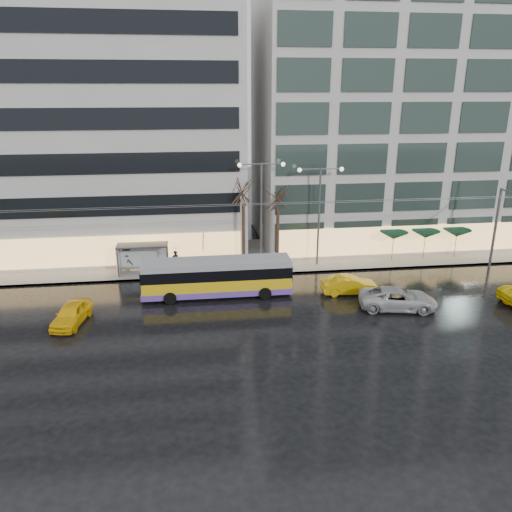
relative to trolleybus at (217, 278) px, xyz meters
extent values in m
plane|color=black|center=(2.15, -5.17, -1.40)|extent=(140.00, 140.00, 0.00)
cube|color=gray|center=(4.15, 8.83, -1.32)|extent=(80.00, 10.00, 0.15)
cube|color=slate|center=(4.15, 3.88, -1.32)|extent=(80.00, 0.10, 0.15)
cube|color=#A7A39F|center=(-13.85, 13.83, 9.75)|extent=(34.00, 14.00, 22.00)
cube|color=#A7A39F|center=(21.15, 13.83, 11.25)|extent=(32.00, 14.00, 25.00)
cube|color=gold|center=(0.00, 0.00, -0.43)|extent=(11.02, 2.30, 1.38)
cube|color=#5D3E9C|center=(0.00, 0.00, -0.89)|extent=(11.06, 2.34, 0.46)
cube|color=black|center=(0.00, 0.00, 0.58)|extent=(11.04, 2.32, 0.83)
cube|color=gray|center=(0.00, 0.00, 1.22)|extent=(11.02, 2.30, 0.46)
cube|color=black|center=(5.54, 0.00, 0.44)|extent=(0.06, 2.11, 1.19)
cube|color=black|center=(-5.54, 0.00, 0.44)|extent=(0.06, 2.11, 1.19)
cylinder|color=black|center=(3.49, 1.15, -0.94)|extent=(0.92, 0.32, 0.92)
cylinder|color=black|center=(3.49, -1.15, -0.94)|extent=(0.92, 0.32, 0.92)
cylinder|color=black|center=(-3.49, 1.15, -0.94)|extent=(0.92, 0.32, 0.92)
cylinder|color=black|center=(-3.49, -1.15, -0.94)|extent=(0.92, 0.32, 0.92)
cylinder|color=#595B60|center=(-0.92, 0.87, 2.55)|extent=(0.06, 3.42, 2.42)
cylinder|color=#595B60|center=(-0.92, 1.33, 2.55)|extent=(0.06, 3.42, 2.42)
cylinder|color=#595B60|center=(24.15, 3.33, 2.10)|extent=(0.24, 0.24, 7.00)
cylinder|color=#595B60|center=(3.15, 0.58, 5.40)|extent=(42.00, 0.04, 0.04)
cylinder|color=#595B60|center=(3.15, 1.08, 5.40)|extent=(42.00, 0.04, 0.04)
cube|color=#595B60|center=(-5.85, 5.33, 1.20)|extent=(4.20, 1.60, 0.12)
cube|color=silver|center=(-5.85, 6.03, -0.05)|extent=(4.00, 0.05, 2.20)
cube|color=white|center=(-7.90, 5.33, -0.05)|extent=(0.10, 1.40, 2.20)
cylinder|color=#595B60|center=(-7.85, 4.63, -0.05)|extent=(0.10, 0.10, 2.40)
cylinder|color=#595B60|center=(-7.85, 6.03, -0.05)|extent=(0.10, 0.10, 2.40)
cylinder|color=#595B60|center=(-3.85, 4.63, -0.05)|extent=(0.10, 0.10, 2.40)
cylinder|color=#595B60|center=(-3.85, 6.03, -0.05)|extent=(0.10, 0.10, 2.40)
cylinder|color=#595B60|center=(4.15, 5.63, 3.25)|extent=(0.18, 0.18, 9.00)
cylinder|color=#595B60|center=(3.25, 5.63, 7.65)|extent=(1.80, 0.10, 0.10)
cylinder|color=#595B60|center=(5.05, 5.63, 7.65)|extent=(1.80, 0.10, 0.10)
sphere|color=#FFF2CC|center=(2.35, 5.63, 7.60)|extent=(0.36, 0.36, 0.36)
sphere|color=#FFF2CC|center=(5.95, 5.63, 7.60)|extent=(0.36, 0.36, 0.36)
cylinder|color=#595B60|center=(9.15, 5.63, 3.00)|extent=(0.18, 0.18, 8.50)
cylinder|color=#595B60|center=(8.25, 5.63, 7.15)|extent=(1.80, 0.10, 0.10)
cylinder|color=#595B60|center=(10.05, 5.63, 7.15)|extent=(1.80, 0.10, 0.10)
sphere|color=#FFF2CC|center=(7.35, 5.63, 7.10)|extent=(0.36, 0.36, 0.36)
sphere|color=#FFF2CC|center=(10.95, 5.63, 7.10)|extent=(0.36, 0.36, 0.36)
cylinder|color=black|center=(2.65, 5.83, 1.55)|extent=(0.28, 0.28, 5.60)
cylinder|color=black|center=(5.65, 6.03, 1.20)|extent=(0.28, 0.28, 4.90)
cylinder|color=#595B60|center=(16.15, 5.83, -0.15)|extent=(0.06, 0.06, 2.20)
cone|color=#0F3823|center=(16.15, 5.83, 1.05)|extent=(2.50, 2.50, 0.70)
cylinder|color=#595B60|center=(19.15, 5.83, -0.15)|extent=(0.06, 0.06, 2.20)
cone|color=#0F3823|center=(19.15, 5.83, 1.05)|extent=(2.50, 2.50, 0.70)
cylinder|color=#595B60|center=(22.15, 5.83, -0.15)|extent=(0.06, 0.06, 2.20)
cone|color=#0F3823|center=(22.15, 5.83, 1.05)|extent=(2.50, 2.50, 0.70)
imported|color=yellow|center=(-9.88, -3.49, -0.69)|extent=(2.44, 4.37, 1.41)
imported|color=#D1A10B|center=(10.03, -0.92, -0.70)|extent=(4.31, 1.71, 1.40)
imported|color=#ADADB2|center=(12.59, -4.01, -0.64)|extent=(5.84, 3.52, 1.52)
imported|color=black|center=(-3.21, 5.47, -0.34)|extent=(0.76, 0.61, 1.80)
imported|color=#FF5471|center=(-3.21, 5.47, 0.50)|extent=(1.21, 1.22, 0.88)
imported|color=black|center=(-4.83, 7.03, -0.40)|extent=(0.86, 0.70, 1.68)
imported|color=black|center=(-7.27, 6.19, -0.49)|extent=(1.12, 0.99, 1.51)
imported|color=black|center=(-7.27, 6.19, 0.50)|extent=(1.13, 1.13, 0.72)
camera|label=1|loc=(-1.64, -34.98, 13.52)|focal=35.00mm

